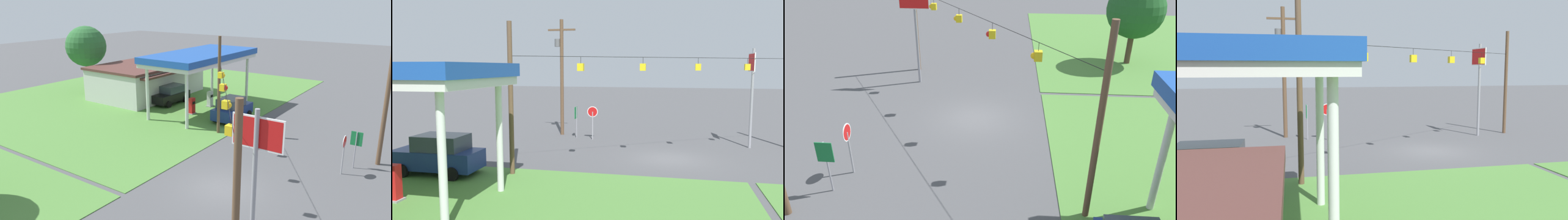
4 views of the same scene
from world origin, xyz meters
The scene contains 7 objects.
ground_plane centered at (0.00, 0.00, 0.00)m, with size 160.00×160.00×0.00m, color #4C4C4F.
grass_verge_opposite_corner centered at (-16.00, 16.00, 0.02)m, with size 24.00×24.00×0.04m, color #4C7F38.
stop_sign_roadside centered at (5.69, -5.04, 1.81)m, with size 0.80×0.08×2.50m.
stop_sign_overhead centered at (-5.20, -4.40, 4.71)m, with size 0.22×2.02×6.64m.
route_sign centered at (7.05, -5.43, 1.71)m, with size 0.10×0.70×2.40m.
signal_span_gantry centered at (0.00, -0.01, 4.19)m, with size 15.73×10.24×7.64m.
tree_west_verge centered at (-10.41, 11.27, 4.22)m, with size 4.29×4.29×6.38m.
Camera 3 is at (19.45, 1.82, 10.31)m, focal length 35.00 mm.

